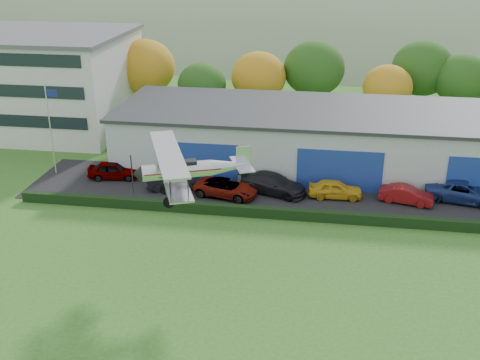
# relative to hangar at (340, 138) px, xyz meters

# --- Properties ---
(ground) EXTENTS (300.00, 300.00, 0.00)m
(ground) POSITION_rel_hangar_xyz_m (-5.00, -27.98, -2.66)
(ground) COLOR #326720
(ground) RESTS_ON ground
(apron) EXTENTS (48.00, 9.00, 0.05)m
(apron) POSITION_rel_hangar_xyz_m (-2.00, -6.98, -2.63)
(apron) COLOR black
(apron) RESTS_ON ground
(hedge) EXTENTS (46.00, 0.60, 0.80)m
(hedge) POSITION_rel_hangar_xyz_m (-2.00, -11.78, -2.26)
(hedge) COLOR black
(hedge) RESTS_ON ground
(hangar) EXTENTS (40.60, 12.60, 5.30)m
(hangar) POSITION_rel_hangar_xyz_m (0.00, 0.00, 0.00)
(hangar) COLOR #B2B7BC
(hangar) RESTS_ON ground
(office_block) EXTENTS (20.60, 15.60, 10.40)m
(office_block) POSITION_rel_hangar_xyz_m (-33.00, 7.02, 2.56)
(office_block) COLOR silver
(office_block) RESTS_ON ground
(flagpole) EXTENTS (1.05, 0.10, 8.00)m
(flagpole) POSITION_rel_hangar_xyz_m (-24.88, -5.98, 2.13)
(flagpole) COLOR silver
(flagpole) RESTS_ON ground
(tree_belt) EXTENTS (75.70, 13.22, 10.12)m
(tree_belt) POSITION_rel_hangar_xyz_m (-4.15, 12.64, 2.95)
(tree_belt) COLOR #3D2614
(tree_belt) RESTS_ON ground
(distant_hills) EXTENTS (430.00, 196.00, 56.00)m
(distant_hills) POSITION_rel_hangar_xyz_m (-9.38, 112.02, -15.70)
(distant_hills) COLOR #4C6642
(distant_hills) RESTS_ON ground
(car_0) EXTENTS (4.62, 2.38, 1.51)m
(car_0) POSITION_rel_hangar_xyz_m (-19.45, -6.29, -1.85)
(car_0) COLOR gray
(car_0) RESTS_ON apron
(car_1) EXTENTS (4.84, 2.78, 1.51)m
(car_1) POSITION_rel_hangar_xyz_m (-13.63, -7.69, -1.85)
(car_1) COLOR black
(car_1) RESTS_ON apron
(car_2) EXTENTS (5.51, 3.34, 1.43)m
(car_2) POSITION_rel_hangar_xyz_m (-9.06, -8.51, -1.89)
(car_2) COLOR gray
(car_2) RESTS_ON apron
(car_3) EXTENTS (6.06, 4.07, 1.63)m
(car_3) POSITION_rel_hangar_xyz_m (-5.33, -7.26, -1.79)
(car_3) COLOR black
(car_3) RESTS_ON apron
(car_4) EXTENTS (4.39, 1.90, 1.47)m
(car_4) POSITION_rel_hangar_xyz_m (-0.26, -7.42, -1.87)
(car_4) COLOR gold
(car_4) RESTS_ON apron
(car_5) EXTENTS (4.41, 2.39, 1.38)m
(car_5) POSITION_rel_hangar_xyz_m (5.33, -7.60, -1.92)
(car_5) COLOR maroon
(car_5) RESTS_ON apron
(car_6) EXTENTS (6.37, 3.89, 1.65)m
(car_6) POSITION_rel_hangar_xyz_m (9.88, -6.52, -1.78)
(car_6) COLOR navy
(car_6) RESTS_ON apron
(biplane) EXTENTS (7.56, 8.45, 3.21)m
(biplane) POSITION_rel_hangar_xyz_m (-9.62, -18.74, 3.83)
(biplane) COLOR silver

